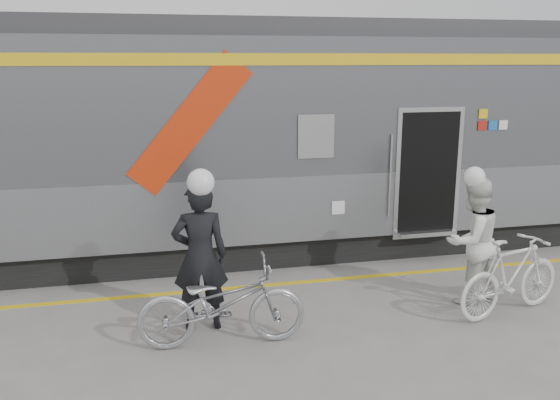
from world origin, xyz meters
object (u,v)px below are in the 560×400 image
object	(u,v)px
woman	(472,241)
bicycle_left	(222,304)
man	(200,256)
bicycle_right	(511,276)

from	to	relation	value
woman	bicycle_left	bearing A→B (deg)	-6.70
woman	man	bearing A→B (deg)	-15.17
man	bicycle_right	size ratio (longest dim) A/B	1.06
bicycle_left	bicycle_right	xyz separation A→B (m)	(3.99, 0.01, 0.02)
bicycle_left	woman	distance (m)	3.75
bicycle_left	bicycle_right	world-z (taller)	bicycle_right
man	woman	bearing A→B (deg)	-176.92
bicycle_right	woman	bearing A→B (deg)	13.32
man	bicycle_right	xyz separation A→B (m)	(4.19, -0.54, -0.42)
bicycle_left	woman	size ratio (longest dim) A/B	1.12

